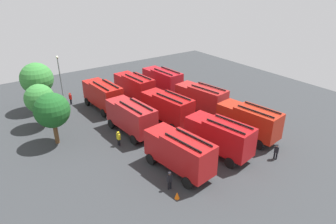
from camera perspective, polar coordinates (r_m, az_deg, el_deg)
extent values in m
plane|color=#2D3033|center=(37.05, 0.00, -1.96)|extent=(55.35, 55.35, 0.00)
cube|color=#A22111|center=(35.06, 11.82, -0.35)|extent=(2.53, 2.78, 2.60)
cube|color=#8C9EAD|center=(35.47, 10.49, 0.63)|extent=(0.38, 2.12, 1.46)
cube|color=#A22111|center=(33.37, 16.70, -1.97)|extent=(5.10, 3.14, 2.90)
cube|color=black|center=(32.16, 16.41, 0.14)|extent=(4.29, 0.72, 0.12)
cube|color=black|center=(33.28, 17.64, 0.82)|extent=(4.29, 0.72, 0.12)
cube|color=silver|center=(36.16, 10.13, -1.41)|extent=(0.53, 2.38, 0.28)
cylinder|color=black|center=(34.95, 10.19, -3.13)|extent=(1.14, 0.50, 1.10)
cylinder|color=black|center=(36.73, 12.45, -1.90)|extent=(1.14, 0.50, 1.10)
cylinder|color=black|center=(32.72, 17.04, -5.97)|extent=(1.14, 0.50, 1.10)
cylinder|color=black|center=(34.61, 19.08, -4.49)|extent=(1.14, 0.50, 1.10)
cube|color=maroon|center=(40.42, 3.67, 3.60)|extent=(2.58, 2.83, 2.60)
cube|color=#8C9EAD|center=(40.96, 2.59, 4.39)|extent=(0.43, 2.11, 1.46)
cube|color=maroon|center=(38.31, 7.58, 2.44)|extent=(5.15, 3.26, 2.90)
cube|color=black|center=(37.23, 7.06, 4.39)|extent=(4.28, 0.83, 0.12)
cube|color=black|center=(38.27, 8.35, 4.89)|extent=(4.28, 0.83, 0.12)
cube|color=silver|center=(41.59, 2.40, 2.55)|extent=(0.59, 2.38, 0.28)
cylinder|color=black|center=(40.31, 2.26, 1.19)|extent=(1.14, 0.53, 1.10)
cylinder|color=black|center=(41.96, 4.51, 2.11)|extent=(1.14, 0.53, 1.10)
cylinder|color=black|center=(37.46, 7.74, -0.96)|extent=(1.14, 0.53, 1.10)
cylinder|color=black|center=(39.24, 9.90, 0.13)|extent=(1.14, 0.53, 1.10)
cube|color=#A61119|center=(47.39, -2.91, 6.86)|extent=(2.35, 2.63, 2.60)
cube|color=#8C9EAD|center=(48.11, -3.67, 7.51)|extent=(0.21, 2.13, 1.46)
cube|color=#A61119|center=(44.71, -0.24, 5.97)|extent=(4.95, 2.80, 2.90)
cube|color=black|center=(43.82, -0.95, 7.73)|extent=(4.32, 0.39, 0.12)
cube|color=black|center=(44.64, 0.45, 8.06)|extent=(4.32, 0.39, 0.12)
cube|color=silver|center=(48.69, -3.72, 5.90)|extent=(0.35, 2.38, 0.28)
cylinder|color=black|center=(47.40, -4.19, 4.84)|extent=(1.12, 0.42, 1.10)
cylinder|color=black|center=(48.72, -1.87, 5.46)|extent=(1.12, 0.42, 1.10)
cylinder|color=black|center=(43.71, -0.48, 3.15)|extent=(1.12, 0.42, 1.10)
cylinder|color=black|center=(45.14, 1.91, 3.85)|extent=(1.12, 0.42, 1.10)
cube|color=#A61014|center=(31.44, 6.17, -3.01)|extent=(2.60, 2.84, 2.60)
cube|color=#8C9EAD|center=(31.88, 4.73, -1.90)|extent=(0.44, 2.11, 1.46)
cube|color=#A61014|center=(29.61, 11.45, -4.94)|extent=(5.16, 3.29, 2.90)
cube|color=black|center=(28.36, 10.94, -2.69)|extent=(4.28, 0.86, 0.12)
cube|color=black|center=(29.40, 12.46, -1.79)|extent=(4.28, 0.86, 0.12)
cube|color=silver|center=(32.65, 4.44, -4.11)|extent=(0.60, 2.37, 0.28)
cylinder|color=black|center=(31.49, 4.37, -6.12)|extent=(1.14, 0.53, 1.10)
cylinder|color=black|center=(33.12, 7.09, -4.57)|extent=(1.14, 0.53, 1.10)
cylinder|color=black|center=(29.09, 11.79, -9.51)|extent=(1.14, 0.53, 1.10)
cylinder|color=black|center=(30.85, 14.30, -7.62)|extent=(1.14, 0.53, 1.10)
cube|color=#A11011|center=(37.72, -2.67, 2.02)|extent=(2.51, 2.76, 2.60)
cube|color=#8C9EAD|center=(38.35, -3.69, 2.90)|extent=(0.36, 2.12, 1.46)
cube|color=#A11011|center=(35.27, 1.01, 0.63)|extent=(5.08, 3.10, 2.90)
cube|color=black|center=(34.22, 0.20, 2.71)|extent=(4.30, 0.68, 0.12)
cube|color=black|center=(35.10, 1.84, 3.28)|extent=(4.30, 0.68, 0.12)
cube|color=silver|center=(39.03, -3.78, 0.97)|extent=(0.51, 2.38, 0.28)
cylinder|color=black|center=(37.80, -4.20, -0.54)|extent=(1.14, 0.49, 1.10)
cylinder|color=black|center=(39.19, -1.48, 0.48)|extent=(1.14, 0.49, 1.10)
cylinder|color=black|center=(34.49, 0.93, -3.10)|extent=(1.14, 0.49, 1.10)
cylinder|color=black|center=(36.01, 3.70, -1.88)|extent=(1.14, 0.49, 1.10)
cube|color=#A21012|center=(45.14, -8.21, 5.70)|extent=(2.38, 2.65, 2.60)
cube|color=#8C9EAD|center=(45.90, -8.93, 6.39)|extent=(0.23, 2.13, 1.46)
cube|color=#A21012|center=(42.30, -5.70, 4.73)|extent=(4.97, 2.84, 2.90)
cube|color=black|center=(41.43, -6.58, 6.55)|extent=(4.32, 0.43, 0.12)
cube|color=black|center=(42.15, -5.01, 6.94)|extent=(4.32, 0.43, 0.12)
cube|color=silver|center=(46.50, -8.91, 4.72)|extent=(0.37, 2.38, 0.28)
cylinder|color=black|center=(45.27, -9.51, 3.57)|extent=(1.12, 0.43, 1.10)
cylinder|color=black|center=(46.41, -6.96, 4.28)|extent=(1.12, 0.43, 1.10)
cylinder|color=black|center=(41.37, -6.04, 1.71)|extent=(1.12, 0.43, 1.10)
cylinder|color=black|center=(42.63, -3.36, 2.52)|extent=(1.12, 0.43, 1.10)
cube|color=#A81516|center=(28.77, -1.29, -5.69)|extent=(2.50, 2.76, 2.60)
cube|color=#8C9EAD|center=(29.31, -2.66, -4.39)|extent=(0.35, 2.12, 1.46)
cube|color=#A81516|center=(26.55, 3.78, -8.22)|extent=(5.08, 3.10, 2.90)
cube|color=black|center=(25.30, 2.79, -5.82)|extent=(4.30, 0.68, 0.12)
cube|color=black|center=(26.17, 4.92, -4.77)|extent=(4.30, 0.68, 0.12)
cube|color=silver|center=(30.14, -2.79, -6.71)|extent=(0.50, 2.38, 0.28)
cylinder|color=black|center=(29.07, -3.32, -8.98)|extent=(1.14, 0.49, 1.10)
cylinder|color=black|center=(30.39, 0.19, -7.29)|extent=(1.14, 0.49, 1.10)
cylinder|color=black|center=(26.16, 3.75, -13.37)|extent=(1.14, 0.49, 1.10)
cylinder|color=black|center=(27.62, 7.27, -11.20)|extent=(1.14, 0.49, 1.10)
cube|color=#A41C1E|center=(35.81, -9.19, 0.42)|extent=(2.37, 2.65, 2.60)
cube|color=#8C9EAD|center=(36.52, -10.07, 1.39)|extent=(0.23, 2.13, 1.46)
cube|color=#A41C1E|center=(33.02, -6.08, -1.28)|extent=(4.96, 2.83, 2.90)
cube|color=black|center=(32.03, -7.23, 0.90)|extent=(4.32, 0.42, 0.12)
cube|color=black|center=(32.71, -5.20, 1.52)|extent=(4.32, 0.42, 0.12)
cube|color=silver|center=(37.24, -10.02, -0.60)|extent=(0.37, 2.38, 0.28)
cylinder|color=black|center=(36.11, -10.81, -2.22)|extent=(1.12, 0.43, 1.10)
cylinder|color=black|center=(37.16, -7.60, -1.17)|extent=(1.12, 0.43, 1.10)
cylinder|color=black|center=(32.36, -6.53, -5.30)|extent=(1.12, 0.43, 1.10)
cylinder|color=black|center=(33.52, -3.10, -4.02)|extent=(1.12, 0.43, 1.10)
cube|color=#A91510|center=(42.89, -13.88, 4.18)|extent=(2.34, 2.62, 2.60)
cube|color=#8C9EAD|center=(43.69, -14.52, 4.93)|extent=(0.20, 2.13, 1.46)
cube|color=#A91510|center=(39.87, -11.70, 3.04)|extent=(4.94, 2.77, 2.90)
cube|color=black|center=(39.04, -12.79, 4.93)|extent=(4.32, 0.37, 0.12)
cube|color=black|center=(39.62, -11.02, 5.39)|extent=(4.32, 0.37, 0.12)
cube|color=silver|center=(44.32, -14.40, 3.20)|extent=(0.34, 2.38, 0.28)
cylinder|color=black|center=(43.18, -15.21, 1.95)|extent=(1.12, 0.41, 1.10)
cylinder|color=black|center=(44.08, -12.39, 2.73)|extent=(1.12, 0.41, 1.10)
cylinder|color=black|center=(39.05, -12.21, -0.20)|extent=(1.12, 0.41, 1.10)
cylinder|color=black|center=(40.04, -9.18, 0.70)|extent=(1.12, 0.41, 1.10)
cylinder|color=black|center=(44.15, -18.03, 1.86)|extent=(0.16, 0.16, 0.76)
cylinder|color=black|center=(44.33, -18.16, 1.93)|extent=(0.16, 0.16, 0.76)
cube|color=#B7140F|center=(43.99, -18.21, 2.75)|extent=(0.45, 0.30, 0.66)
sphere|color=tan|center=(43.83, -18.29, 3.28)|extent=(0.21, 0.21, 0.21)
cylinder|color=#B7140F|center=(43.80, -18.30, 3.38)|extent=(0.27, 0.27, 0.06)
cylinder|color=black|center=(31.67, 20.07, -7.91)|extent=(0.16, 0.16, 0.75)
cylinder|color=black|center=(31.69, 19.69, -7.84)|extent=(0.16, 0.16, 0.75)
cube|color=black|center=(31.32, 20.07, -6.79)|extent=(0.48, 0.41, 0.65)
sphere|color=tan|center=(31.11, 20.18, -6.11)|extent=(0.21, 0.21, 0.21)
cylinder|color=black|center=(31.07, 20.20, -5.98)|extent=(0.26, 0.26, 0.06)
cylinder|color=black|center=(32.54, -9.50, -5.67)|extent=(0.16, 0.16, 0.75)
cylinder|color=black|center=(32.39, -9.28, -5.81)|extent=(0.16, 0.16, 0.75)
cube|color=gold|center=(32.12, -9.47, -4.66)|extent=(0.45, 0.31, 0.65)
sphere|color=brown|center=(31.91, -9.53, -3.99)|extent=(0.21, 0.21, 0.21)
cylinder|color=gold|center=(31.87, -9.54, -3.86)|extent=(0.26, 0.26, 0.06)
cylinder|color=black|center=(26.16, 0.51, -13.76)|extent=(0.16, 0.16, 0.78)
cylinder|color=black|center=(26.07, 0.11, -13.91)|extent=(0.16, 0.16, 0.78)
cube|color=black|center=(25.66, 0.32, -12.56)|extent=(0.27, 0.43, 0.68)
sphere|color=brown|center=(25.39, 0.32, -11.76)|extent=(0.22, 0.22, 0.22)
cylinder|color=black|center=(25.34, 0.32, -11.60)|extent=(0.28, 0.28, 0.07)
cylinder|color=black|center=(39.04, 13.50, -0.56)|extent=(0.16, 0.16, 0.83)
cylinder|color=black|center=(38.89, 13.67, -0.69)|extent=(0.16, 0.16, 0.83)
cube|color=#B7140F|center=(38.65, 13.70, 0.41)|extent=(0.46, 0.33, 0.72)
sphere|color=beige|center=(38.46, 13.77, 1.06)|extent=(0.23, 0.23, 0.23)
cylinder|color=#B7140F|center=(38.42, 13.78, 1.19)|extent=(0.29, 0.29, 0.07)
cylinder|color=brown|center=(34.31, -20.64, -3.85)|extent=(0.46, 0.46, 2.32)
sphere|color=#19511E|center=(33.16, -21.34, 0.31)|extent=(3.71, 3.71, 3.71)
cylinder|color=brown|center=(38.67, -22.76, -1.08)|extent=(0.43, 0.43, 2.14)
sphere|color=#337A33|center=(37.71, -23.38, 2.37)|extent=(3.43, 3.43, 3.43)
cylinder|color=brown|center=(43.50, -23.15, 2.02)|extent=(0.52, 0.52, 2.61)
sphere|color=#337A33|center=(42.51, -23.84, 5.85)|extent=(4.18, 4.18, 4.18)
cone|color=#F2600C|center=(25.26, 1.74, -15.66)|extent=(0.44, 0.44, 0.63)
cylinder|color=slate|center=(45.49, -19.87, 5.89)|extent=(0.16, 0.16, 6.12)
sphere|color=#F2EFCC|center=(44.63, -20.48, 9.81)|extent=(0.36, 0.36, 0.36)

